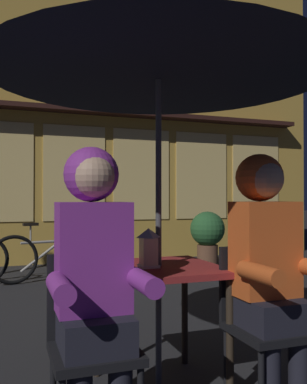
{
  "coord_description": "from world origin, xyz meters",
  "views": [
    {
      "loc": [
        -0.87,
        -2.36,
        1.15
      ],
      "look_at": [
        0.0,
        0.09,
        1.19
      ],
      "focal_mm": 38.9,
      "sensor_mm": 36.0,
      "label": 1
    }
  ],
  "objects_px": {
    "chair_left": "(92,335)",
    "person_right_hooded": "(268,253)",
    "person_left_hooded": "(94,263)",
    "patio_umbrella": "(158,49)",
    "bicycle_third": "(51,256)",
    "lantern": "(148,247)",
    "potted_plant": "(207,233)",
    "chair_right": "(262,316)",
    "cafe_table": "(159,283)"
  },
  "relations": [
    {
      "from": "person_left_hooded",
      "to": "person_right_hooded",
      "type": "relative_size",
      "value": 1.0
    },
    {
      "from": "lantern",
      "to": "person_right_hooded",
      "type": "xyz_separation_m",
      "value": [
        0.56,
        -0.39,
        -0.01
      ]
    },
    {
      "from": "person_right_hooded",
      "to": "potted_plant",
      "type": "height_order",
      "value": "person_right_hooded"
    },
    {
      "from": "patio_umbrella",
      "to": "potted_plant",
      "type": "bearing_deg",
      "value": 59.43
    },
    {
      "from": "cafe_table",
      "to": "lantern",
      "type": "xyz_separation_m",
      "value": [
        -0.08,
        -0.04,
        0.22
      ]
    },
    {
      "from": "person_right_hooded",
      "to": "potted_plant",
      "type": "bearing_deg",
      "value": 66.74
    },
    {
      "from": "patio_umbrella",
      "to": "bicycle_third",
      "type": "xyz_separation_m",
      "value": [
        -0.27,
        3.6,
        -1.71
      ]
    },
    {
      "from": "chair_right",
      "to": "person_left_hooded",
      "type": "distance_m",
      "value": 1.03
    },
    {
      "from": "lantern",
      "to": "bicycle_third",
      "type": "xyz_separation_m",
      "value": [
        -0.2,
        3.63,
        -0.51
      ]
    },
    {
      "from": "person_left_hooded",
      "to": "person_right_hooded",
      "type": "bearing_deg",
      "value": 0.0
    },
    {
      "from": "chair_right",
      "to": "person_left_hooded",
      "type": "height_order",
      "value": "person_left_hooded"
    },
    {
      "from": "lantern",
      "to": "bicycle_third",
      "type": "relative_size",
      "value": 0.14
    },
    {
      "from": "chair_right",
      "to": "potted_plant",
      "type": "relative_size",
      "value": 0.95
    },
    {
      "from": "patio_umbrella",
      "to": "bicycle_third",
      "type": "height_order",
      "value": "patio_umbrella"
    },
    {
      "from": "lantern",
      "to": "chair_left",
      "type": "bearing_deg",
      "value": -140.41
    },
    {
      "from": "lantern",
      "to": "person_right_hooded",
      "type": "height_order",
      "value": "person_right_hooded"
    },
    {
      "from": "patio_umbrella",
      "to": "potted_plant",
      "type": "relative_size",
      "value": 2.51
    },
    {
      "from": "person_left_hooded",
      "to": "patio_umbrella",
      "type": "bearing_deg",
      "value": 41.57
    },
    {
      "from": "cafe_table",
      "to": "person_left_hooded",
      "type": "relative_size",
      "value": 0.53
    },
    {
      "from": "lantern",
      "to": "bicycle_third",
      "type": "height_order",
      "value": "lantern"
    },
    {
      "from": "cafe_table",
      "to": "patio_umbrella",
      "type": "xyz_separation_m",
      "value": [
        0.0,
        0.0,
        1.42
      ]
    },
    {
      "from": "person_right_hooded",
      "to": "bicycle_third",
      "type": "xyz_separation_m",
      "value": [
        -0.75,
        4.02,
        -0.5
      ]
    },
    {
      "from": "cafe_table",
      "to": "chair_right",
      "type": "bearing_deg",
      "value": -37.55
    },
    {
      "from": "chair_left",
      "to": "bicycle_third",
      "type": "xyz_separation_m",
      "value": [
        0.21,
        3.97,
        -0.14
      ]
    },
    {
      "from": "cafe_table",
      "to": "patio_umbrella",
      "type": "bearing_deg",
      "value": 0.0
    },
    {
      "from": "potted_plant",
      "to": "lantern",
      "type": "bearing_deg",
      "value": -121.13
    },
    {
      "from": "patio_umbrella",
      "to": "person_right_hooded",
      "type": "distance_m",
      "value": 1.37
    },
    {
      "from": "lantern",
      "to": "bicycle_third",
      "type": "distance_m",
      "value": 3.67
    },
    {
      "from": "patio_umbrella",
      "to": "potted_plant",
      "type": "distance_m",
      "value": 5.02
    },
    {
      "from": "cafe_table",
      "to": "patio_umbrella",
      "type": "height_order",
      "value": "patio_umbrella"
    },
    {
      "from": "patio_umbrella",
      "to": "person_right_hooded",
      "type": "height_order",
      "value": "patio_umbrella"
    },
    {
      "from": "chair_right",
      "to": "cafe_table",
      "type": "bearing_deg",
      "value": 142.45
    },
    {
      "from": "bicycle_third",
      "to": "potted_plant",
      "type": "height_order",
      "value": "potted_plant"
    },
    {
      "from": "chair_right",
      "to": "person_right_hooded",
      "type": "xyz_separation_m",
      "value": [
        0.0,
        -0.06,
        0.36
      ]
    },
    {
      "from": "chair_left",
      "to": "person_left_hooded",
      "type": "distance_m",
      "value": 0.36
    },
    {
      "from": "chair_left",
      "to": "person_right_hooded",
      "type": "height_order",
      "value": "person_right_hooded"
    },
    {
      "from": "person_right_hooded",
      "to": "chair_left",
      "type": "bearing_deg",
      "value": 176.61
    },
    {
      "from": "person_left_hooded",
      "to": "cafe_table",
      "type": "bearing_deg",
      "value": 41.57
    },
    {
      "from": "chair_left",
      "to": "person_left_hooded",
      "type": "xyz_separation_m",
      "value": [
        -0.0,
        -0.06,
        0.36
      ]
    },
    {
      "from": "patio_umbrella",
      "to": "person_right_hooded",
      "type": "relative_size",
      "value": 1.65
    },
    {
      "from": "person_left_hooded",
      "to": "bicycle_third",
      "type": "relative_size",
      "value": 0.85
    },
    {
      "from": "bicycle_third",
      "to": "chair_right",
      "type": "bearing_deg",
      "value": -79.26
    },
    {
      "from": "potted_plant",
      "to": "patio_umbrella",
      "type": "bearing_deg",
      "value": -120.57
    },
    {
      "from": "person_right_hooded",
      "to": "bicycle_third",
      "type": "height_order",
      "value": "person_right_hooded"
    },
    {
      "from": "person_left_hooded",
      "to": "chair_right",
      "type": "bearing_deg",
      "value": 3.39
    },
    {
      "from": "patio_umbrella",
      "to": "lantern",
      "type": "bearing_deg",
      "value": -155.33
    },
    {
      "from": "cafe_table",
      "to": "chair_right",
      "type": "height_order",
      "value": "chair_right"
    },
    {
      "from": "patio_umbrella",
      "to": "chair_right",
      "type": "height_order",
      "value": "patio_umbrella"
    },
    {
      "from": "lantern",
      "to": "cafe_table",
      "type": "bearing_deg",
      "value": 24.67
    },
    {
      "from": "chair_left",
      "to": "person_left_hooded",
      "type": "height_order",
      "value": "person_left_hooded"
    }
  ]
}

